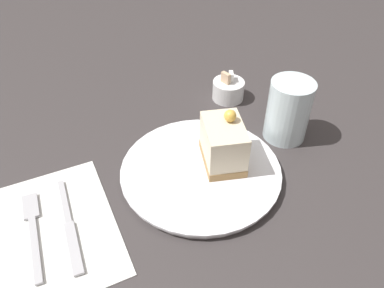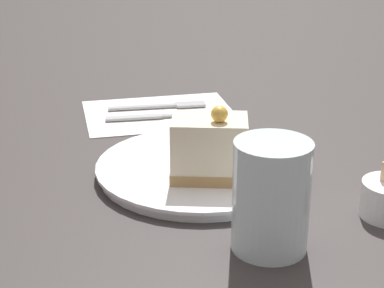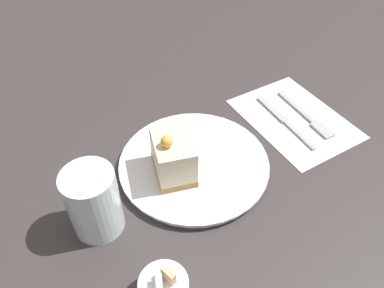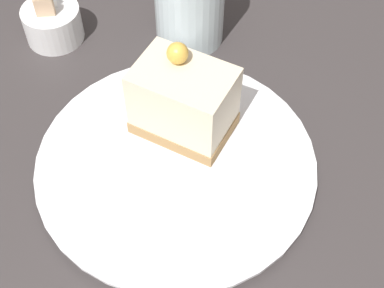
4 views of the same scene
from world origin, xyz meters
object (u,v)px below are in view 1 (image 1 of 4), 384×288
(drinking_glass, at_px, (288,110))
(fork, at_px, (33,227))
(cake_slice, at_px, (223,144))
(knife, at_px, (71,232))
(plate, at_px, (201,171))
(sugar_bowl, at_px, (228,90))

(drinking_glass, bearing_deg, fork, -176.68)
(cake_slice, bearing_deg, knife, -158.14)
(plate, xyz_separation_m, sugar_bowl, (0.15, 0.18, 0.01))
(fork, height_order, sugar_bowl, sugar_bowl)
(plate, distance_m, fork, 0.26)
(plate, relative_size, cake_slice, 2.55)
(cake_slice, relative_size, fork, 0.65)
(knife, distance_m, sugar_bowl, 0.42)
(plate, distance_m, sugar_bowl, 0.23)
(cake_slice, height_order, sugar_bowl, cake_slice)
(cake_slice, height_order, fork, cake_slice)
(cake_slice, height_order, drinking_glass, drinking_glass)
(plate, relative_size, fork, 1.64)
(fork, relative_size, drinking_glass, 1.41)
(cake_slice, bearing_deg, plate, -162.33)
(plate, xyz_separation_m, cake_slice, (0.04, 0.00, 0.04))
(cake_slice, xyz_separation_m, sugar_bowl, (0.11, 0.18, -0.03))
(plate, height_order, cake_slice, cake_slice)
(plate, bearing_deg, fork, 179.45)
(drinking_glass, bearing_deg, plate, -171.18)
(fork, xyz_separation_m, knife, (0.05, -0.03, 0.00))
(plate, distance_m, cake_slice, 0.06)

